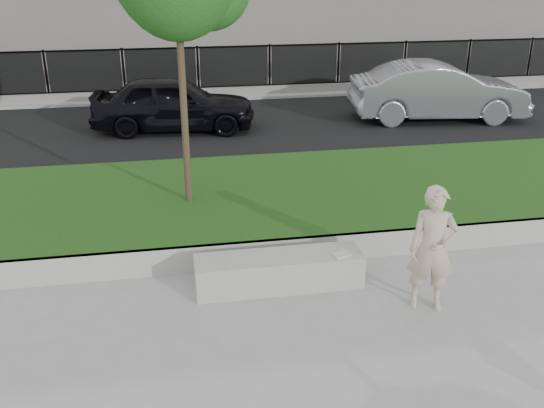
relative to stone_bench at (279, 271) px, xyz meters
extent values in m
plane|color=gray|center=(0.34, -0.44, -0.23)|extent=(90.00, 90.00, 0.00)
cube|color=#15360D|center=(0.34, 2.56, -0.03)|extent=(34.00, 4.00, 0.40)
cube|color=#9C9991|center=(0.34, 0.60, -0.03)|extent=(34.00, 0.08, 0.40)
cube|color=black|center=(0.34, 8.06, -0.21)|extent=(34.00, 7.00, 0.04)
cube|color=gray|center=(0.34, 12.56, -0.17)|extent=(34.00, 3.00, 0.12)
cube|color=slate|center=(0.34, 11.56, 0.01)|extent=(32.00, 0.30, 0.24)
cube|color=black|center=(0.34, 11.56, 0.64)|extent=(32.00, 0.04, 1.50)
cube|color=black|center=(0.34, 11.56, 1.34)|extent=(32.00, 0.05, 0.05)
cube|color=black|center=(0.34, 11.56, 0.14)|extent=(32.00, 0.05, 0.05)
cube|color=#9C9991|center=(0.00, 0.00, 0.00)|extent=(2.24, 0.56, 0.46)
imported|color=#C1B194|center=(1.76, -0.82, 0.58)|extent=(0.68, 0.56, 1.62)
cube|color=beige|center=(0.82, -0.14, 0.24)|extent=(0.26, 0.22, 0.03)
cylinder|color=#38281C|center=(-1.06, 2.36, 2.47)|extent=(0.11, 0.11, 4.59)
imported|color=black|center=(-1.12, 8.03, 0.49)|extent=(4.15, 2.03, 1.36)
imported|color=gray|center=(5.80, 7.85, 0.56)|extent=(4.73, 2.15, 1.50)
camera|label=1|loc=(-1.37, -7.01, 3.94)|focal=40.00mm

